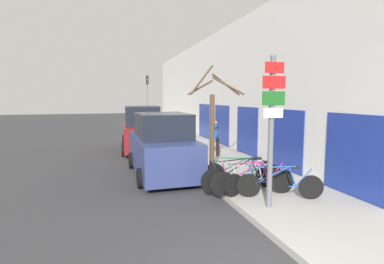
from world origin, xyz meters
The scene contains 14 objects.
ground_plane centered at (0.00, 11.20, 0.00)m, with size 80.00×80.00×0.00m, color #333335.
sidewalk_curb centered at (2.60, 14.00, 0.07)m, with size 3.20×32.00×0.15m.
building_facade centered at (4.35, 13.92, 3.22)m, with size 0.23×32.00×6.50m.
signpost centered at (1.68, 2.72, 2.10)m, with size 0.58×0.15×3.56m.
bicycle_0 centered at (2.27, 3.22, 0.52)m, with size 2.06×0.89×0.87m.
bicycle_1 centered at (1.73, 3.68, 0.54)m, with size 2.33×0.50×0.92m.
bicycle_2 centered at (1.85, 3.91, 0.52)m, with size 1.98×0.79×0.86m.
bicycle_3 centered at (1.66, 4.11, 0.55)m, with size 2.53×0.44×0.94m.
bicycle_4 centered at (1.78, 4.54, 0.52)m, with size 1.89×1.13×0.87m.
parked_car_0 centered at (-0.12, 6.94, 1.01)m, with size 2.14×4.43×2.22m.
parked_car_1 centered at (-0.22, 12.18, 1.05)m, with size 2.28×4.66×2.33m.
pedestrian_near centered at (2.70, 9.19, 1.08)m, with size 0.42×0.36×1.61m.
street_tree centered at (1.47, 6.10, 1.88)m, with size 2.05×1.31×3.69m.
traffic_light centered at (1.35, 21.29, 3.03)m, with size 0.20×0.30×4.50m.
Camera 1 is at (-2.03, -3.41, 2.76)m, focal length 28.00 mm.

